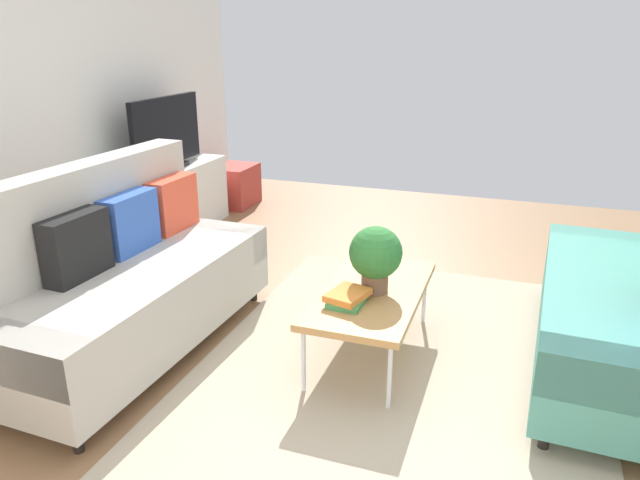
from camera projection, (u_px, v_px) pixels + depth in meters
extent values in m
plane|color=#936B47|center=(390.00, 358.00, 3.47)|extent=(7.68, 7.68, 0.00)
cube|color=tan|center=(401.00, 363.00, 3.41)|extent=(2.90, 2.20, 0.01)
cube|color=#B2ADA3|center=(133.00, 300.00, 3.48)|extent=(1.93, 0.90, 0.44)
cube|color=#B2ADA3|center=(78.00, 214.00, 3.42)|extent=(1.91, 0.26, 0.56)
cube|color=#B2ADA3|center=(208.00, 238.00, 4.19)|extent=(0.23, 0.85, 0.22)
cube|color=#B2ADA3|center=(11.00, 353.00, 2.69)|extent=(0.23, 0.85, 0.22)
cylinder|color=black|center=(254.00, 293.00, 4.22)|extent=(0.05, 0.05, 0.10)
cylinder|color=black|center=(78.00, 442.00, 2.69)|extent=(0.05, 0.05, 0.10)
cylinder|color=black|center=(173.00, 279.00, 4.45)|extent=(0.05, 0.05, 0.10)
cube|color=#D84C33|center=(173.00, 204.00, 3.98)|extent=(0.40, 0.15, 0.36)
cube|color=#3359B2|center=(130.00, 223.00, 3.58)|extent=(0.40, 0.15, 0.36)
cube|color=black|center=(76.00, 247.00, 3.19)|extent=(0.40, 0.15, 0.36)
cube|color=teal|center=(621.00, 319.00, 3.25)|extent=(1.93, 0.92, 0.44)
cube|color=teal|center=(615.00, 250.00, 3.96)|extent=(0.24, 0.85, 0.22)
cylinder|color=black|center=(544.00, 440.00, 2.70)|extent=(0.05, 0.05, 0.10)
cylinder|color=black|center=(553.00, 293.00, 4.22)|extent=(0.05, 0.05, 0.10)
cube|color=#B7844C|center=(372.00, 293.00, 3.38)|extent=(1.10, 0.56, 0.04)
cylinder|color=silver|center=(304.00, 361.00, 3.08)|extent=(0.02, 0.02, 0.38)
cylinder|color=silver|center=(356.00, 287.00, 3.97)|extent=(0.02, 0.02, 0.38)
cylinder|color=silver|center=(389.00, 377.00, 2.94)|extent=(0.02, 0.02, 0.38)
cylinder|color=silver|center=(424.00, 297.00, 3.83)|extent=(0.02, 0.02, 0.38)
cube|color=silver|center=(171.00, 202.00, 5.49)|extent=(1.40, 0.44, 0.64)
cube|color=black|center=(169.00, 166.00, 5.37)|extent=(0.36, 0.20, 0.04)
cube|color=black|center=(166.00, 131.00, 5.26)|extent=(1.00, 0.05, 0.60)
cube|color=#B2382D|center=(235.00, 185.00, 6.47)|extent=(0.52, 0.40, 0.44)
cylinder|color=brown|center=(375.00, 282.00, 3.34)|extent=(0.15, 0.15, 0.11)
sphere|color=#2D7233|center=(376.00, 253.00, 3.29)|extent=(0.30, 0.30, 0.30)
cube|color=#3F8C4C|center=(348.00, 300.00, 3.21)|extent=(0.24, 0.18, 0.03)
cube|color=orange|center=(348.00, 295.00, 3.20)|extent=(0.28, 0.23, 0.04)
cylinder|color=#33B29E|center=(122.00, 173.00, 4.86)|extent=(0.12, 0.12, 0.16)
cylinder|color=#33B29E|center=(136.00, 168.00, 5.02)|extent=(0.10, 0.10, 0.15)
cylinder|color=#3359B2|center=(155.00, 165.00, 5.13)|extent=(0.05, 0.05, 0.17)
cylinder|color=red|center=(162.00, 158.00, 5.21)|extent=(0.06, 0.06, 0.24)
cylinder|color=gold|center=(169.00, 157.00, 5.31)|extent=(0.06, 0.06, 0.22)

